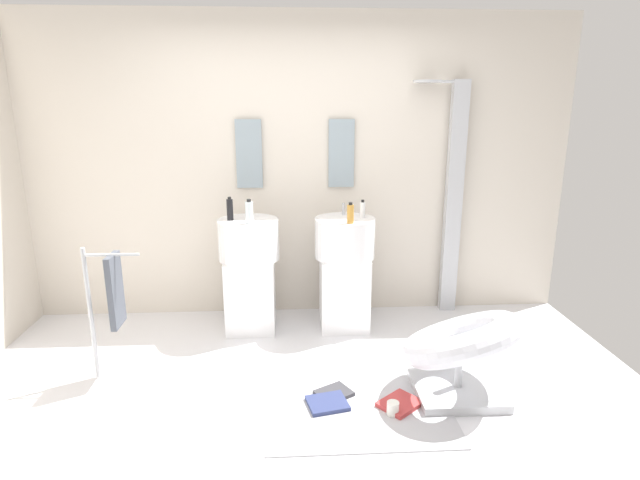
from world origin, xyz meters
name	(u,v)px	position (x,y,z in m)	size (l,w,h in m)	color
ground_plane	(301,411)	(0.00, 0.00, -0.02)	(4.80, 3.60, 0.04)	silver
rear_partition	(295,169)	(0.00, 1.65, 1.30)	(4.80, 0.10, 2.60)	beige
pedestal_sink_left	(250,270)	(-0.39, 1.21, 0.52)	(0.49, 0.49, 1.05)	white
pedestal_sink_right	(344,268)	(0.39, 1.21, 0.52)	(0.49, 0.49, 1.05)	white
vanity_mirror_left	(249,154)	(-0.39, 1.58, 1.44)	(0.22, 0.03, 0.58)	#8C9EA8
vanity_mirror_right	(341,153)	(0.39, 1.58, 1.44)	(0.22, 0.03, 0.58)	#8C9EA8
shower_column	(452,195)	(1.37, 1.53, 1.08)	(0.49, 0.24, 2.05)	#B7BABF
lounge_chair	(460,346)	(1.03, 0.10, 0.35)	(1.10, 1.10, 0.65)	#B7BABF
towel_rack	(111,294)	(-1.26, 0.45, 0.63)	(0.37, 0.22, 0.95)	#B7BABF
area_rug	(360,411)	(0.36, -0.06, 0.01)	(1.15, 0.81, 0.01)	#B2B2B7
magazine_navy	(327,403)	(0.17, 0.01, 0.02)	(0.24, 0.21, 0.03)	navy
magazine_charcoal	(334,393)	(0.22, 0.12, 0.02)	(0.22, 0.18, 0.02)	#38383D
magazine_red	(400,404)	(0.62, -0.03, 0.02)	(0.25, 0.20, 0.03)	#B73838
coffee_mug	(393,408)	(0.56, -0.11, 0.05)	(0.08, 0.08, 0.08)	white
soap_bottle_black	(230,209)	(-0.53, 1.21, 1.04)	(0.05, 0.05, 0.19)	black
soap_bottle_amber	(350,214)	(0.42, 1.03, 1.03)	(0.05, 0.05, 0.17)	#C68C38
soap_bottle_clear	(249,212)	(-0.37, 1.06, 1.04)	(0.06, 0.06, 0.19)	silver
soap_bottle_white	(363,209)	(0.54, 1.24, 1.02)	(0.04, 0.04, 0.15)	white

